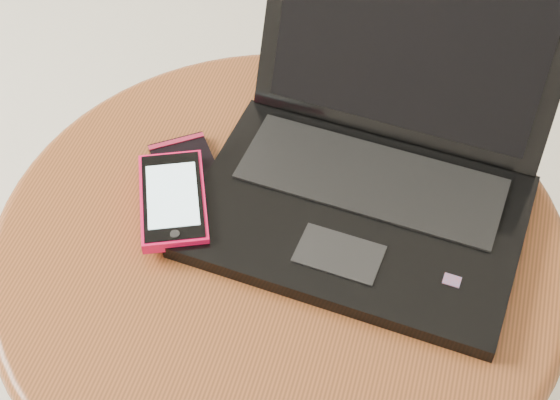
# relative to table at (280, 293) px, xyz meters

# --- Properties ---
(table) EXTENTS (0.61, 0.61, 0.48)m
(table) POSITION_rel_table_xyz_m (0.00, 0.00, 0.00)
(table) COLOR #512314
(table) RESTS_ON ground
(laptop) EXTENTS (0.36, 0.34, 0.21)m
(laptop) POSITION_rel_table_xyz_m (0.08, 0.09, 0.14)
(laptop) COLOR black
(laptop) RESTS_ON table
(phone_black) EXTENTS (0.12, 0.14, 0.01)m
(phone_black) POSITION_rel_table_xyz_m (-0.11, 0.05, 0.11)
(phone_black) COLOR black
(phone_black) RESTS_ON table
(phone_pink) EXTENTS (0.11, 0.14, 0.02)m
(phone_pink) POSITION_rel_table_xyz_m (-0.12, 0.00, 0.12)
(phone_pink) COLOR #F10E48
(phone_pink) RESTS_ON phone_black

